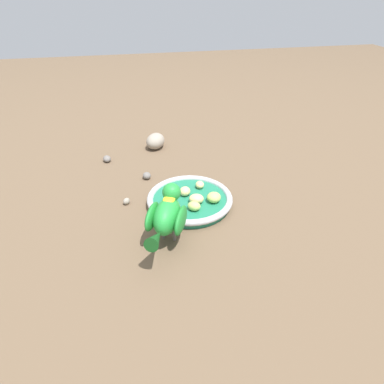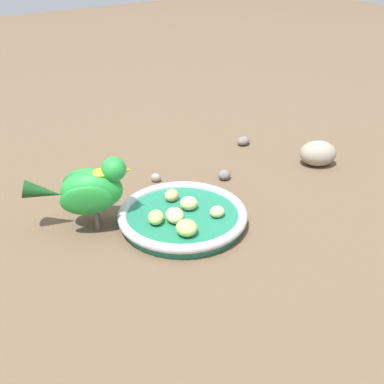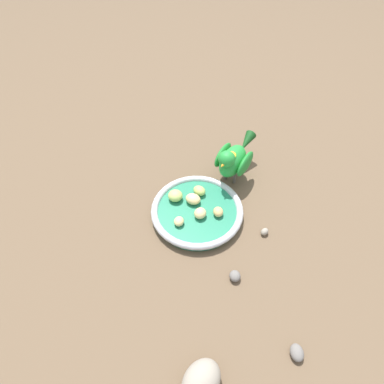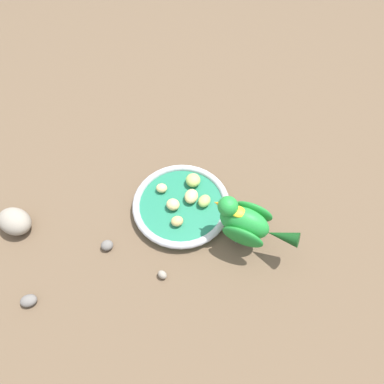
{
  "view_description": "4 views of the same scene",
  "coord_description": "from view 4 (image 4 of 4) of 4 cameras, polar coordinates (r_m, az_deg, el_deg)",
  "views": [
    {
      "loc": [
        0.69,
        -0.14,
        0.49
      ],
      "look_at": [
        0.0,
        0.01,
        0.04
      ],
      "focal_mm": 31.53,
      "sensor_mm": 36.0,
      "label": 1
    },
    {
      "loc": [
        0.38,
        0.63,
        0.47
      ],
      "look_at": [
        -0.03,
        -0.01,
        0.05
      ],
      "focal_mm": 48.86,
      "sensor_mm": 36.0,
      "label": 2
    },
    {
      "loc": [
        -0.46,
        -0.04,
        0.61
      ],
      "look_at": [
        0.02,
        0.01,
        0.06
      ],
      "focal_mm": 30.31,
      "sensor_mm": 36.0,
      "label": 3
    },
    {
      "loc": [
        0.02,
        -0.38,
        0.63
      ],
      "look_at": [
        0.02,
        0.01,
        0.06
      ],
      "focal_mm": 30.45,
      "sensor_mm": 36.0,
      "label": 4
    }
  ],
  "objects": [
    {
      "name": "apple_piece_2",
      "position": [
        0.7,
        2.18,
        -1.83
      ],
      "size": [
        0.04,
        0.04,
        0.02
      ],
      "primitive_type": "ellipsoid",
      "rotation": [
        0.0,
        0.0,
        0.99
      ],
      "color": "#B2CC66",
      "rests_on": "feeding_bowl"
    },
    {
      "name": "rock_large",
      "position": [
        0.78,
        -28.62,
        -4.53
      ],
      "size": [
        0.09,
        0.09,
        0.05
      ],
      "primitive_type": "ellipsoid",
      "rotation": [
        0.0,
        0.0,
        5.74
      ],
      "color": "gray",
      "rests_on": "ground_plane"
    },
    {
      "name": "apple_piece_5",
      "position": [
        0.68,
        -2.62,
        -5.13
      ],
      "size": [
        0.03,
        0.03,
        0.02
      ],
      "primitive_type": "ellipsoid",
      "rotation": [
        0.0,
        0.0,
        0.24
      ],
      "color": "tan",
      "rests_on": "feeding_bowl"
    },
    {
      "name": "ground_plane",
      "position": [
        0.73,
        -1.85,
        -2.86
      ],
      "size": [
        4.0,
        4.0,
        0.0
      ],
      "primitive_type": "plane",
      "color": "brown"
    },
    {
      "name": "pebble_0",
      "position": [
        0.71,
        -26.7,
        -16.63
      ],
      "size": [
        0.03,
        0.03,
        0.02
      ],
      "primitive_type": "ellipsoid",
      "rotation": [
        0.0,
        0.0,
        0.16
      ],
      "color": "slate",
      "rests_on": "ground_plane"
    },
    {
      "name": "apple_piece_4",
      "position": [
        0.7,
        -3.35,
        -2.2
      ],
      "size": [
        0.04,
        0.04,
        0.02
      ],
      "primitive_type": "ellipsoid",
      "rotation": [
        0.0,
        0.0,
        5.87
      ],
      "color": "#E5C67F",
      "rests_on": "feeding_bowl"
    },
    {
      "name": "parrot",
      "position": [
        0.64,
        9.44,
        -5.24
      ],
      "size": [
        0.17,
        0.11,
        0.12
      ],
      "rotation": [
        0.0,
        0.0,
        2.71
      ],
      "color": "#59544C",
      "rests_on": "ground_plane"
    },
    {
      "name": "feeding_bowl",
      "position": [
        0.72,
        -1.93,
        -2.05
      ],
      "size": [
        0.21,
        0.21,
        0.03
      ],
      "color": "#1E7251",
      "rests_on": "ground_plane"
    },
    {
      "name": "apple_piece_0",
      "position": [
        0.73,
        -5.34,
        0.69
      ],
      "size": [
        0.03,
        0.03,
        0.02
      ],
      "primitive_type": "ellipsoid",
      "rotation": [
        0.0,
        0.0,
        3.02
      ],
      "color": "#E5C67F",
      "rests_on": "feeding_bowl"
    },
    {
      "name": "apple_piece_3",
      "position": [
        0.73,
        0.19,
        2.09
      ],
      "size": [
        0.03,
        0.04,
        0.03
      ],
      "primitive_type": "ellipsoid",
      "rotation": [
        0.0,
        0.0,
        1.6
      ],
      "color": "#B2CC66",
      "rests_on": "feeding_bowl"
    },
    {
      "name": "pebble_2",
      "position": [
        0.7,
        -14.66,
        -9.02
      ],
      "size": [
        0.03,
        0.03,
        0.02
      ],
      "primitive_type": "ellipsoid",
      "rotation": [
        0.0,
        0.0,
        3.31
      ],
      "color": "slate",
      "rests_on": "ground_plane"
    },
    {
      "name": "apple_piece_1",
      "position": [
        0.71,
        -0.13,
        -0.76
      ],
      "size": [
        0.04,
        0.04,
        0.02
      ],
      "primitive_type": "ellipsoid",
      "rotation": [
        0.0,
        0.0,
        4.44
      ],
      "color": "#E5C67F",
      "rests_on": "feeding_bowl"
    },
    {
      "name": "pebble_1",
      "position": [
        0.66,
        -5.22,
        -14.22
      ],
      "size": [
        0.02,
        0.02,
        0.02
      ],
      "primitive_type": "ellipsoid",
      "rotation": [
        0.0,
        0.0,
        2.45
      ],
      "color": "gray",
      "rests_on": "ground_plane"
    }
  ]
}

